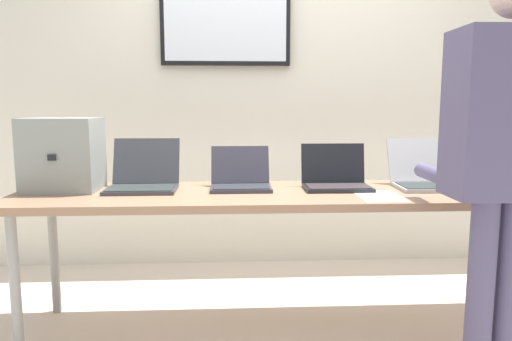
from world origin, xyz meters
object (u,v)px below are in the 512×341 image
at_px(laptop_station_1, 241,179).
at_px(person, 504,144).
at_px(laptop_station_3, 423,176).
at_px(equipment_box, 63,154).
at_px(laptop_station_0, 144,178).
at_px(workbench, 298,200).
at_px(coffee_mug, 491,190).
at_px(laptop_station_2, 336,178).

xyz_separation_m(laptop_station_1, person, (1.05, -0.72, 0.24)).
relative_size(laptop_station_3, person, 0.22).
height_order(equipment_box, laptop_station_0, equipment_box).
bearing_deg(equipment_box, person, -19.74).
relative_size(workbench, laptop_station_0, 8.04).
distance_m(equipment_box, laptop_station_0, 0.44).
distance_m(laptop_station_0, laptop_station_1, 0.53).
bearing_deg(workbench, coffee_mug, -15.23).
height_order(equipment_box, laptop_station_1, equipment_box).
height_order(laptop_station_0, laptop_station_2, laptop_station_0).
relative_size(laptop_station_2, coffee_mug, 4.11).
height_order(laptop_station_3, coffee_mug, laptop_station_3).
distance_m(workbench, equipment_box, 1.29).
distance_m(workbench, laptop_station_1, 0.34).
height_order(laptop_station_1, laptop_station_2, laptop_station_2).
bearing_deg(coffee_mug, laptop_station_2, 154.79).
height_order(equipment_box, coffee_mug, equipment_box).
height_order(workbench, equipment_box, equipment_box).
bearing_deg(coffee_mug, laptop_station_0, 168.56).
xyz_separation_m(workbench, laptop_station_3, (0.72, 0.10, 0.11)).
bearing_deg(laptop_station_0, laptop_station_1, -0.56).
xyz_separation_m(laptop_station_0, laptop_station_2, (1.06, -0.03, -0.01)).
height_order(laptop_station_1, person, person).
height_order(workbench, coffee_mug, coffee_mug).
bearing_deg(coffee_mug, workbench, 164.77).
bearing_deg(laptop_station_1, laptop_station_2, -2.24).
bearing_deg(workbench, equipment_box, 175.55).
xyz_separation_m(laptop_station_0, coffee_mug, (1.76, -0.36, -0.02)).
height_order(laptop_station_0, person, person).
relative_size(person, coffee_mug, 19.88).
height_order(laptop_station_2, laptop_station_3, laptop_station_3).
relative_size(laptop_station_1, laptop_station_2, 0.91).
bearing_deg(equipment_box, workbench, -4.45).
height_order(workbench, laptop_station_3, laptop_station_3).
bearing_deg(laptop_station_3, equipment_box, 179.95).
bearing_deg(coffee_mug, person, -115.02).
bearing_deg(laptop_station_3, coffee_mug, -59.85).
distance_m(laptop_station_2, coffee_mug, 0.77).
xyz_separation_m(laptop_station_1, laptop_station_2, (0.53, -0.02, 0.00)).
relative_size(laptop_station_1, person, 0.19).
distance_m(laptop_station_1, laptop_station_3, 1.02).
height_order(equipment_box, person, person).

